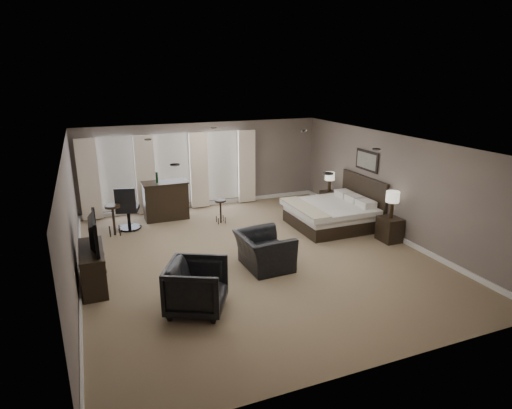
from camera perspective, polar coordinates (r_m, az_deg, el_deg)
name	(u,v)px	position (r m, az deg, el deg)	size (l,w,h in m)	color
room	(254,202)	(9.43, -0.22, 0.36)	(7.60, 8.60, 2.64)	#806C51
window_bay	(173,172)	(13.03, -11.07, 4.31)	(5.25, 0.20, 2.30)	silver
bed	(329,204)	(11.65, 9.68, 0.12)	(2.08, 1.98, 1.32)	silver
nightstand_near	(390,229)	(11.15, 17.38, -3.17)	(0.45, 0.55, 0.61)	black
nightstand_far	(329,200)	(13.40, 9.65, 0.60)	(0.40, 0.49, 0.53)	black
lamp_near	(392,205)	(10.95, 17.67, -0.03)	(0.33, 0.33, 0.67)	beige
lamp_far	(329,182)	(13.25, 9.77, 2.97)	(0.30, 0.30, 0.61)	beige
wall_art	(367,161)	(12.01, 14.53, 5.68)	(0.04, 0.96, 0.56)	slate
dresser	(93,268)	(8.97, -20.89, -7.89)	(0.44, 1.37, 0.79)	black
tv	(90,245)	(8.79, -21.21, -5.10)	(1.14, 0.66, 0.15)	black
armchair_near	(264,245)	(9.15, 1.07, -5.42)	(1.17, 0.76, 1.02)	black
armchair_far	(197,285)	(7.63, -7.91, -10.53)	(0.97, 0.91, 1.00)	black
bar_counter	(166,200)	(12.45, -11.95, 0.56)	(1.26, 0.66, 1.10)	black
bar_stool_left	(114,220)	(11.58, -18.44, -1.98)	(0.38, 0.38, 0.81)	black
bar_stool_right	(221,211)	(11.94, -4.74, -0.91)	(0.32, 0.32, 0.67)	black
desk_chair	(128,208)	(11.86, -16.72, -0.39)	(0.61, 0.61, 1.20)	black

